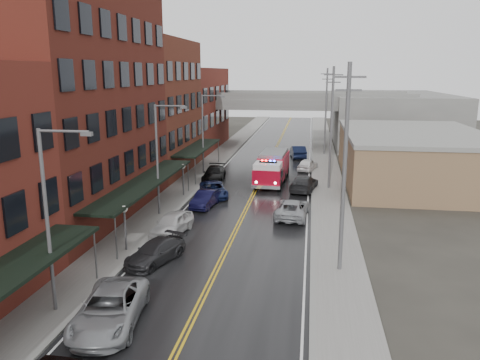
{
  "coord_description": "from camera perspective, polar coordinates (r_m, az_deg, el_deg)",
  "views": [
    {
      "loc": [
        5.28,
        -11.25,
        11.47
      ],
      "look_at": [
        -0.24,
        24.86,
        3.0
      ],
      "focal_mm": 35.0,
      "sensor_mm": 36.0,
      "label": 1
    }
  ],
  "objects": [
    {
      "name": "road",
      "position": [
        43.13,
        1.35,
        -2.36
      ],
      "size": [
        11.0,
        160.0,
        0.02
      ],
      "primitive_type": "cube",
      "color": "black",
      "rests_on": "ground"
    },
    {
      "name": "sidewalk_left",
      "position": [
        44.6,
        -8.0,
        -1.88
      ],
      "size": [
        3.0,
        160.0,
        0.15
      ],
      "primitive_type": "cube",
      "color": "slate",
      "rests_on": "ground"
    },
    {
      "name": "sidewalk_right",
      "position": [
        42.84,
        11.09,
        -2.62
      ],
      "size": [
        3.0,
        160.0,
        0.15
      ],
      "primitive_type": "cube",
      "color": "slate",
      "rests_on": "ground"
    },
    {
      "name": "curb_left",
      "position": [
        44.17,
        -5.94,
        -1.97
      ],
      "size": [
        0.3,
        160.0,
        0.15
      ],
      "primitive_type": "cube",
      "color": "gray",
      "rests_on": "ground"
    },
    {
      "name": "curb_right",
      "position": [
        42.79,
        8.88,
        -2.55
      ],
      "size": [
        0.3,
        160.0,
        0.15
      ],
      "primitive_type": "cube",
      "color": "gray",
      "rests_on": "ground"
    },
    {
      "name": "brick_building_b",
      "position": [
        39.04,
        -19.98,
        8.65
      ],
      "size": [
        9.0,
        20.0,
        18.0
      ],
      "primitive_type": "cube",
      "color": "#561A16",
      "rests_on": "ground"
    },
    {
      "name": "brick_building_c",
      "position": [
        55.12,
        -11.16,
        8.68
      ],
      "size": [
        9.0,
        15.0,
        15.0
      ],
      "primitive_type": "cube",
      "color": "maroon",
      "rests_on": "ground"
    },
    {
      "name": "brick_building_far",
      "position": [
        71.91,
        -6.38,
        8.61
      ],
      "size": [
        9.0,
        20.0,
        12.0
      ],
      "primitive_type": "cube",
      "color": "maroon",
      "rests_on": "ground"
    },
    {
      "name": "tan_building",
      "position": [
        53.12,
        20.22,
        2.52
      ],
      "size": [
        14.0,
        22.0,
        5.0
      ],
      "primitive_type": "cube",
      "color": "#886549",
      "rests_on": "ground"
    },
    {
      "name": "right_far_block",
      "position": [
        82.58,
        17.66,
        7.25
      ],
      "size": [
        18.0,
        30.0,
        8.0
      ],
      "primitive_type": "cube",
      "color": "slate",
      "rests_on": "ground"
    },
    {
      "name": "awning_1",
      "position": [
        37.52,
        -11.45,
        -0.27
      ],
      "size": [
        2.6,
        18.0,
        3.09
      ],
      "color": "black",
      "rests_on": "ground"
    },
    {
      "name": "awning_2",
      "position": [
        53.97,
        -5.12,
        3.96
      ],
      "size": [
        2.6,
        13.0,
        3.09
      ],
      "color": "black",
      "rests_on": "ground"
    },
    {
      "name": "globe_lamp_1",
      "position": [
        31.03,
        -13.89,
        -4.51
      ],
      "size": [
        0.44,
        0.44,
        3.12
      ],
      "color": "#59595B",
      "rests_on": "ground"
    },
    {
      "name": "globe_lamp_2",
      "position": [
        43.84,
        -6.96,
        0.9
      ],
      "size": [
        0.44,
        0.44,
        3.12
      ],
      "color": "#59595B",
      "rests_on": "ground"
    },
    {
      "name": "street_lamp_0",
      "position": [
        23.45,
        -22.04,
        -3.47
      ],
      "size": [
        2.64,
        0.22,
        9.0
      ],
      "color": "#59595B",
      "rests_on": "ground"
    },
    {
      "name": "street_lamp_1",
      "position": [
        37.71,
        -9.73,
        3.27
      ],
      "size": [
        2.64,
        0.22,
        9.0
      ],
      "color": "#59595B",
      "rests_on": "ground"
    },
    {
      "name": "street_lamp_2",
      "position": [
        52.97,
        -4.3,
        6.2
      ],
      "size": [
        2.64,
        0.22,
        9.0
      ],
      "color": "#59595B",
      "rests_on": "ground"
    },
    {
      "name": "utility_pole_0",
      "position": [
        26.82,
        12.64,
        1.63
      ],
      "size": [
        1.8,
        0.24,
        12.0
      ],
      "color": "#59595B",
      "rests_on": "ground"
    },
    {
      "name": "utility_pole_1",
      "position": [
        46.58,
        11.07,
        6.45
      ],
      "size": [
        1.8,
        0.24,
        12.0
      ],
      "color": "#59595B",
      "rests_on": "ground"
    },
    {
      "name": "utility_pole_2",
      "position": [
        66.48,
        10.43,
        8.38
      ],
      "size": [
        1.8,
        0.24,
        12.0
      ],
      "color": "#59595B",
      "rests_on": "ground"
    },
    {
      "name": "overpass",
      "position": [
        73.64,
        4.61,
        8.74
      ],
      "size": [
        40.0,
        10.0,
        7.5
      ],
      "color": "slate",
      "rests_on": "ground"
    },
    {
      "name": "fire_truck",
      "position": [
        49.21,
        3.93,
        1.59
      ],
      "size": [
        3.87,
        8.81,
        3.16
      ],
      "rotation": [
        0.0,
        0.0,
        -0.05
      ],
      "color": "#9F071C",
      "rests_on": "ground"
    },
    {
      "name": "parked_car_left_2",
      "position": [
        23.15,
        -15.59,
        -14.85
      ],
      "size": [
        3.51,
        6.21,
        1.64
      ],
      "primitive_type": "imported",
      "rotation": [
        0.0,
        0.0,
        0.14
      ],
      "color": "gray",
      "rests_on": "ground"
    },
    {
      "name": "parked_car_left_3",
      "position": [
        29.52,
        -10.28,
        -8.62
      ],
      "size": [
        3.32,
        5.01,
        1.35
      ],
      "primitive_type": "imported",
      "rotation": [
        0.0,
        0.0,
        -0.34
      ],
      "color": "#252527",
      "rests_on": "ground"
    },
    {
      "name": "parked_car_left_4",
      "position": [
        34.24,
        -8.28,
        -5.27
      ],
      "size": [
        2.55,
        4.84,
        1.57
      ],
      "primitive_type": "imported",
      "rotation": [
        0.0,
        0.0,
        -0.16
      ],
      "color": "silver",
      "rests_on": "ground"
    },
    {
      "name": "parked_car_left_5",
      "position": [
        40.69,
        -4.23,
        -2.32
      ],
      "size": [
        2.02,
        4.46,
        1.42
      ],
      "primitive_type": "imported",
      "rotation": [
        0.0,
        0.0,
        -0.12
      ],
      "color": "black",
      "rests_on": "ground"
    },
    {
      "name": "parked_car_left_6",
      "position": [
        43.96,
        -3.23,
        -1.17
      ],
      "size": [
        3.77,
        5.4,
        1.37
      ],
      "primitive_type": "imported",
      "rotation": [
        0.0,
        0.0,
        0.34
      ],
      "color": "#121C44",
      "rests_on": "ground"
    },
    {
      "name": "parked_car_left_7",
      "position": [
        50.45,
        -3.19,
        0.77
      ],
      "size": [
        2.39,
        5.31,
        1.51
      ],
      "primitive_type": "imported",
      "rotation": [
        0.0,
        0.0,
        0.05
      ],
      "color": "black",
      "rests_on": "ground"
    },
    {
      "name": "parked_car_right_0",
      "position": [
        37.91,
        6.4,
        -3.48
      ],
      "size": [
        2.84,
        5.46,
        1.47
      ],
      "primitive_type": "imported",
      "rotation": [
        0.0,
        0.0,
        3.06
      ],
      "color": "#999CA0",
      "rests_on": "ground"
    },
    {
      "name": "parked_car_right_1",
      "position": [
        46.47,
        7.8,
        -0.39
      ],
      "size": [
        3.05,
        5.58,
        1.53
      ],
      "primitive_type": "imported",
      "rotation": [
        0.0,
        0.0,
        2.96
      ],
      "color": "#252628",
      "rests_on": "ground"
    },
    {
      "name": "parked_car_right_2",
      "position": [
        56.07,
        8.25,
        1.87
      ],
      "size": [
        2.69,
        4.54,
        1.45
      ],
      "primitive_type": "imported",
      "rotation": [
        0.0,
        0.0,
        2.9
      ],
      "color": "white",
      "rests_on": "ground"
    },
    {
      "name": "parked_car_right_3",
      "position": [
        64.35,
        7.09,
        3.44
      ],
      "size": [
        2.52,
        5.3,
        1.68
      ],
      "primitive_type": "imported",
      "rotation": [
        0.0,
        0.0,
        3.29
      ],
      "color": "black",
      "rests_on": "ground"
    }
  ]
}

